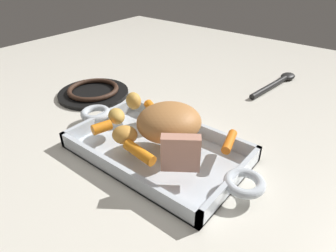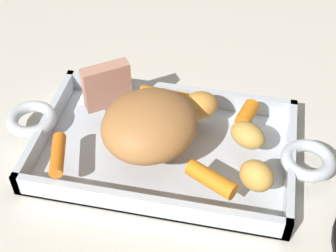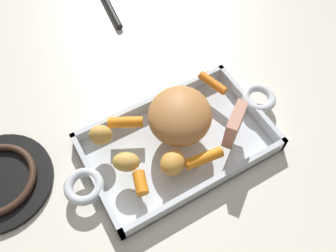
% 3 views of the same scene
% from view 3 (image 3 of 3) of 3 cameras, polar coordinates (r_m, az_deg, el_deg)
% --- Properties ---
extents(ground_plane, '(1.99, 1.99, 0.00)m').
position_cam_3_polar(ground_plane, '(0.70, 1.57, -3.28)').
color(ground_plane, silver).
extents(roasting_dish, '(0.46, 0.22, 0.04)m').
position_cam_3_polar(roasting_dish, '(0.69, 1.59, -2.80)').
color(roasting_dish, silver).
rests_on(roasting_dish, ground_plane).
extents(pork_roast, '(0.17, 0.18, 0.07)m').
position_cam_3_polar(pork_roast, '(0.65, 1.92, 1.72)').
color(pork_roast, '#B3753F').
rests_on(pork_roast, roasting_dish).
extents(roast_slice_thin, '(0.07, 0.06, 0.07)m').
position_cam_3_polar(roast_slice_thin, '(0.66, 10.69, 0.27)').
color(roast_slice_thin, tan).
rests_on(roast_slice_thin, roasting_dish).
extents(baby_carrot_northwest, '(0.07, 0.03, 0.02)m').
position_cam_3_polar(baby_carrot_northwest, '(0.64, 5.78, -5.17)').
color(baby_carrot_northwest, orange).
rests_on(baby_carrot_northwest, roasting_dish).
extents(baby_carrot_center_right, '(0.04, 0.07, 0.02)m').
position_cam_3_polar(baby_carrot_center_right, '(0.74, 7.22, 6.89)').
color(baby_carrot_center_right, orange).
rests_on(baby_carrot_center_right, roasting_dish).
extents(baby_carrot_southeast, '(0.07, 0.05, 0.02)m').
position_cam_3_polar(baby_carrot_southeast, '(0.68, -6.87, 0.61)').
color(baby_carrot_southeast, orange).
rests_on(baby_carrot_southeast, roasting_dish).
extents(baby_carrot_southwest, '(0.03, 0.05, 0.02)m').
position_cam_3_polar(baby_carrot_southwest, '(0.62, -4.45, -9.13)').
color(baby_carrot_southwest, orange).
rests_on(baby_carrot_southwest, roasting_dish).
extents(potato_golden_large, '(0.07, 0.06, 0.04)m').
position_cam_3_polar(potato_golden_large, '(0.62, 0.77, -5.91)').
color(potato_golden_large, gold).
rests_on(potato_golden_large, roasting_dish).
extents(potato_golden_small, '(0.06, 0.05, 0.04)m').
position_cam_3_polar(potato_golden_small, '(0.66, -10.77, -1.43)').
color(potato_golden_small, gold).
rests_on(potato_golden_small, roasting_dish).
extents(potato_corner, '(0.06, 0.06, 0.03)m').
position_cam_3_polar(potato_corner, '(0.63, -6.76, -5.77)').
color(potato_corner, gold).
rests_on(potato_corner, roasting_dish).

